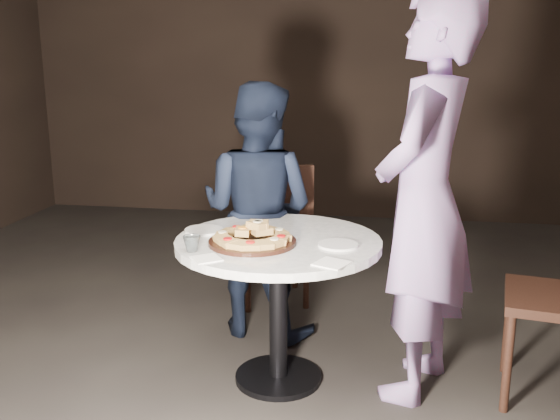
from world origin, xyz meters
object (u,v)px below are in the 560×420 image
object	(u,v)px
table	(278,266)
diner_navy	(257,211)
serving_board	(252,242)
water_glass	(192,244)
diner_teal	(424,201)
chair_far	(275,225)
focaccia_pile	(253,235)

from	to	relation	value
table	diner_navy	distance (m)	0.62
serving_board	water_glass	bearing A→B (deg)	-147.07
table	diner_teal	xyz separation A→B (m)	(0.67, 0.05, 0.34)
serving_board	chair_far	world-z (taller)	chair_far
water_glass	chair_far	world-z (taller)	chair_far
diner_navy	water_glass	bearing A→B (deg)	96.54
serving_board	diner_navy	world-z (taller)	diner_navy
focaccia_pile	water_glass	world-z (taller)	focaccia_pile
serving_board	water_glass	world-z (taller)	water_glass
serving_board	diner_teal	bearing A→B (deg)	10.58
focaccia_pile	diner_teal	size ratio (longest dim) A/B	0.19
table	water_glass	size ratio (longest dim) A/B	13.85
serving_board	focaccia_pile	size ratio (longest dim) A/B	1.12
focaccia_pile	diner_teal	distance (m)	0.80
chair_far	focaccia_pile	bearing A→B (deg)	75.57
water_glass	table	bearing A→B (deg)	36.29
water_glass	diner_navy	world-z (taller)	diner_navy
chair_far	serving_board	bearing A→B (deg)	75.44
table	water_glass	world-z (taller)	water_glass
table	water_glass	distance (m)	0.46
table	serving_board	xyz separation A→B (m)	(-0.11, -0.10, 0.15)
chair_far	table	bearing A→B (deg)	82.00
water_glass	diner_teal	world-z (taller)	diner_teal
serving_board	water_glass	size ratio (longest dim) A/B	5.23
chair_far	diner_navy	world-z (taller)	diner_navy
serving_board	chair_far	xyz separation A→B (m)	(-0.08, 1.06, -0.20)
serving_board	chair_far	size ratio (longest dim) A/B	0.43
table	chair_far	distance (m)	0.98
focaccia_pile	water_glass	bearing A→B (deg)	-146.84
chair_far	diner_navy	bearing A→B (deg)	66.48
diner_teal	water_glass	bearing A→B (deg)	-55.03
focaccia_pile	water_glass	size ratio (longest dim) A/B	4.66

